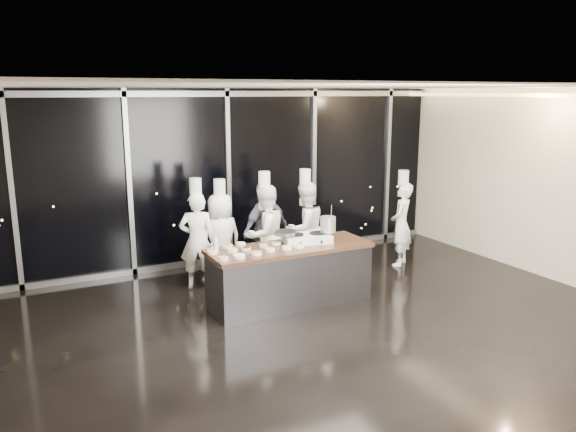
% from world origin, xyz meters
% --- Properties ---
extents(ground, '(9.00, 9.00, 0.00)m').
position_xyz_m(ground, '(0.00, 0.00, 0.00)').
color(ground, black).
rests_on(ground, ground).
extents(room_shell, '(9.02, 7.02, 3.21)m').
position_xyz_m(room_shell, '(0.18, 0.00, 2.25)').
color(room_shell, beige).
rests_on(room_shell, ground).
extents(window_wall, '(8.90, 0.11, 3.20)m').
position_xyz_m(window_wall, '(0.00, 3.43, 1.60)').
color(window_wall, black).
rests_on(window_wall, ground).
extents(demo_counter, '(2.46, 0.86, 0.90)m').
position_xyz_m(demo_counter, '(0.00, 0.90, 0.45)').
color(demo_counter, '#3D3D43').
rests_on(demo_counter, ground).
extents(stove, '(0.78, 0.57, 0.14)m').
position_xyz_m(stove, '(0.33, 0.99, 0.96)').
color(stove, silver).
rests_on(stove, demo_counter).
extents(frying_pan, '(0.59, 0.38, 0.05)m').
position_xyz_m(frying_pan, '(-0.01, 1.06, 1.07)').
color(frying_pan, gray).
rests_on(frying_pan, stove).
extents(stock_pot, '(0.28, 0.28, 0.24)m').
position_xyz_m(stock_pot, '(0.66, 0.91, 1.16)').
color(stock_pot, '#B3B3B5').
rests_on(stock_pot, stove).
extents(prep_bowls, '(1.40, 0.71, 0.05)m').
position_xyz_m(prep_bowls, '(-0.62, 0.93, 0.93)').
color(prep_bowls, white).
rests_on(prep_bowls, demo_counter).
extents(squeeze_bottle, '(0.07, 0.07, 0.26)m').
position_xyz_m(squeeze_bottle, '(-1.10, 1.05, 1.02)').
color(squeeze_bottle, silver).
rests_on(squeeze_bottle, demo_counter).
extents(chef_far_left, '(0.67, 0.56, 1.81)m').
position_xyz_m(chef_far_left, '(-1.00, 2.22, 0.81)').
color(chef_far_left, white).
rests_on(chef_far_left, ground).
extents(chef_left, '(0.82, 0.61, 1.76)m').
position_xyz_m(chef_left, '(-0.60, 2.23, 0.78)').
color(chef_left, white).
rests_on(chef_left, ground).
extents(chef_center, '(0.96, 0.85, 1.88)m').
position_xyz_m(chef_center, '(0.07, 1.96, 0.83)').
color(chef_center, white).
rests_on(chef_center, ground).
extents(guest, '(1.05, 0.70, 1.66)m').
position_xyz_m(guest, '(0.22, 2.25, 0.83)').
color(guest, '#15163C').
rests_on(guest, ground).
extents(chef_right, '(0.91, 0.77, 1.86)m').
position_xyz_m(chef_right, '(0.88, 2.05, 0.82)').
color(chef_right, white).
rests_on(chef_right, ground).
extents(chef_side, '(0.66, 0.64, 1.76)m').
position_xyz_m(chef_side, '(2.71, 1.72, 0.79)').
color(chef_side, white).
rests_on(chef_side, ground).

